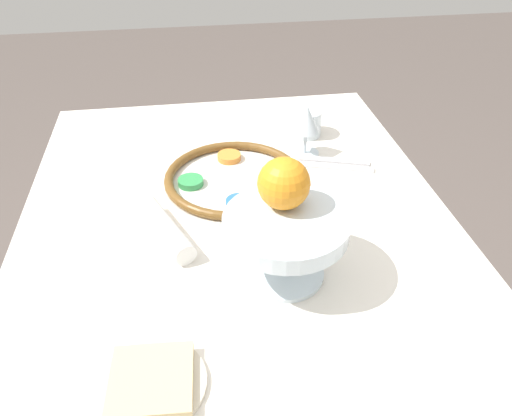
{
  "coord_description": "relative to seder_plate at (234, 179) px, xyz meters",
  "views": [
    {
      "loc": [
        0.73,
        -0.08,
        1.35
      ],
      "look_at": [
        -0.03,
        0.03,
        0.78
      ],
      "focal_mm": 35.0,
      "sensor_mm": 36.0,
      "label": 1
    }
  ],
  "objects": [
    {
      "name": "fork_left",
      "position": [
        -0.06,
        0.25,
        -0.01
      ],
      "size": [
        0.07,
        0.16,
        0.01
      ],
      "color": "silver",
      "rests_on": "dining_table"
    },
    {
      "name": "dining_table",
      "position": [
        0.18,
        -0.01,
        -0.39
      ],
      "size": [
        1.26,
        0.87,
        0.74
      ],
      "color": "silver",
      "rests_on": "ground_plane"
    },
    {
      "name": "seder_plate",
      "position": [
        0.0,
        0.0,
        0.0
      ],
      "size": [
        0.3,
        0.3,
        0.03
      ],
      "color": "silver",
      "rests_on": "dining_table"
    },
    {
      "name": "napkin_roll",
      "position": [
        0.16,
        -0.15,
        0.01
      ],
      "size": [
        0.19,
        0.11,
        0.04
      ],
      "color": "white",
      "rests_on": "dining_table"
    },
    {
      "name": "fork_right",
      "position": [
        -0.03,
        0.25,
        -0.01
      ],
      "size": [
        0.07,
        0.16,
        0.01
      ],
      "color": "silver",
      "rests_on": "dining_table"
    },
    {
      "name": "cup_near",
      "position": [
        -0.21,
        0.21,
        0.02
      ],
      "size": [
        0.08,
        0.08,
        0.07
      ],
      "color": "silver",
      "rests_on": "dining_table"
    },
    {
      "name": "orange_fruit",
      "position": [
        0.26,
        0.05,
        0.15
      ],
      "size": [
        0.09,
        0.09,
        0.09
      ],
      "color": "orange",
      "rests_on": "fruit_stand"
    },
    {
      "name": "bread_plate",
      "position": [
        0.49,
        -0.17,
        -0.01
      ],
      "size": [
        0.15,
        0.15,
        0.02
      ],
      "color": "beige",
      "rests_on": "dining_table"
    },
    {
      "name": "fruit_stand",
      "position": [
        0.3,
        0.05,
        0.08
      ],
      "size": [
        0.21,
        0.21,
        0.12
      ],
      "color": "silver",
      "rests_on": "dining_table"
    },
    {
      "name": "wine_glass",
      "position": [
        -0.11,
        0.18,
        0.07
      ],
      "size": [
        0.07,
        0.07,
        0.13
      ],
      "color": "silver",
      "rests_on": "dining_table"
    }
  ]
}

